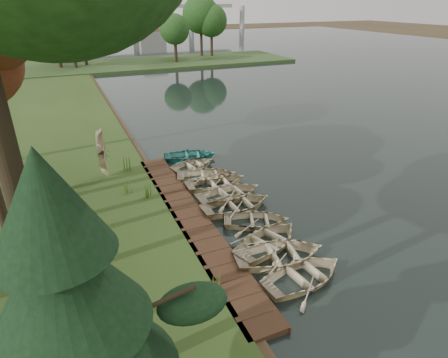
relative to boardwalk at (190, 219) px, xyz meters
name	(u,v)px	position (x,y,z in m)	size (l,w,h in m)	color
ground	(220,215)	(1.60, 0.00, -0.15)	(300.00, 300.00, 0.00)	#3D2F1D
water	(378,89)	(31.60, 20.00, -0.12)	(130.00, 200.00, 0.05)	black
boardwalk	(190,219)	(0.00, 0.00, 0.00)	(1.60, 16.00, 0.30)	#392416
peninsula	(148,64)	(9.60, 50.00, 0.08)	(50.00, 14.00, 0.45)	#2F471F
far_trees	(124,25)	(6.27, 50.00, 6.28)	(45.60, 5.60, 8.80)	black
bridge	(109,10)	(13.91, 120.00, 6.93)	(95.90, 4.00, 8.60)	#A5A5A0
building_a	(148,2)	(31.60, 140.00, 8.85)	(10.00, 8.00, 18.00)	#A5A5A0
building_b	(50,12)	(-3.40, 145.00, 5.85)	(8.00, 8.00, 12.00)	#A5A5A0
rowboat_0	(305,274)	(2.66, -6.05, 0.28)	(2.60, 3.65, 0.76)	beige
rowboat_1	(280,253)	(2.45, -4.54, 0.31)	(2.83, 3.96, 0.82)	beige
rowboat_2	(268,239)	(2.50, -3.45, 0.29)	(2.66, 3.73, 0.77)	beige
rowboat_3	(256,219)	(2.87, -1.64, 0.24)	(2.33, 3.27, 0.68)	beige
rowboat_4	(237,203)	(2.64, 0.11, 0.30)	(2.76, 3.86, 0.80)	beige
rowboat_5	(229,192)	(2.79, 1.38, 0.30)	(2.73, 3.83, 0.79)	beige
rowboat_6	(216,181)	(2.66, 3.03, 0.28)	(2.65, 3.70, 0.77)	beige
rowboat_7	(207,174)	(2.48, 4.13, 0.28)	(2.63, 3.68, 0.76)	beige
rowboat_8	(193,164)	(2.30, 6.09, 0.22)	(2.20, 3.09, 0.64)	beige
rowboat_9	(190,154)	(2.62, 7.64, 0.27)	(2.54, 3.56, 0.74)	teal
stored_rowboat	(106,172)	(-3.16, 6.57, 0.45)	(2.10, 2.94, 0.61)	beige
pine_tree	(69,306)	(-5.40, -9.67, 5.04)	(3.80, 3.80, 7.95)	black
reeds_0	(216,289)	(-1.00, -5.79, 0.60)	(0.60, 0.60, 0.91)	#3F661E
reeds_1	(147,189)	(-1.46, 2.86, 0.64)	(0.60, 0.60, 0.97)	#3F661E
reeds_2	(127,163)	(-1.79, 7.00, 0.66)	(0.60, 0.60, 1.01)	#3F661E
reeds_3	(126,185)	(-2.41, 3.91, 0.60)	(0.60, 0.60, 0.91)	#3F661E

